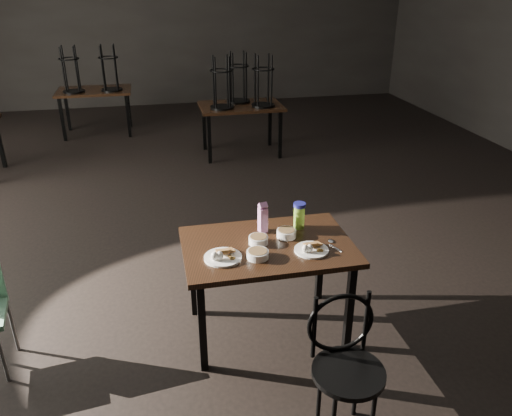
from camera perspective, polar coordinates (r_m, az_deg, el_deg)
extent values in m
plane|color=black|center=(5.32, -5.96, -2.83)|extent=(12.00, 12.00, 0.00)
cube|color=black|center=(10.73, -10.34, 20.01)|extent=(10.00, 0.04, 3.20)
cube|color=black|center=(3.55, 1.36, -4.44)|extent=(1.20, 0.80, 0.04)
cube|color=black|center=(3.42, -6.16, -13.38)|extent=(0.05, 0.05, 0.71)
cube|color=black|center=(3.64, 10.64, -11.10)|extent=(0.05, 0.05, 0.71)
cube|color=black|center=(3.95, -7.22, -7.69)|extent=(0.05, 0.05, 0.71)
cube|color=black|center=(4.13, 7.34, -6.05)|extent=(0.05, 0.05, 0.71)
cylinder|color=white|center=(3.37, -3.80, -5.65)|extent=(0.26, 0.26, 0.02)
cube|color=olive|center=(3.38, -3.85, -4.51)|extent=(0.09, 0.09, 0.04)
cube|color=olive|center=(3.38, -3.33, -4.46)|extent=(0.11, 0.11, 0.03)
ellipsoid|color=white|center=(3.31, -4.78, -5.49)|extent=(0.05, 0.05, 0.06)
ellipsoid|color=white|center=(3.32, -4.17, -5.43)|extent=(0.05, 0.05, 0.06)
cylinder|color=white|center=(3.47, 6.34, -4.79)|extent=(0.24, 0.24, 0.01)
cube|color=olive|center=(3.48, 6.27, -3.76)|extent=(0.09, 0.08, 0.04)
cube|color=olive|center=(3.49, 6.71, -3.71)|extent=(0.10, 0.10, 0.03)
ellipsoid|color=white|center=(3.41, 5.63, -4.65)|extent=(0.05, 0.05, 0.06)
ellipsoid|color=white|center=(3.42, 6.16, -4.59)|extent=(0.05, 0.05, 0.06)
cylinder|color=white|center=(3.53, 0.27, -3.67)|extent=(0.14, 0.14, 0.05)
cylinder|color=brown|center=(3.53, 0.27, -3.40)|extent=(0.12, 0.12, 0.01)
cylinder|color=white|center=(3.63, 3.49, -2.91)|extent=(0.14, 0.14, 0.06)
cylinder|color=brown|center=(3.62, 3.50, -2.64)|extent=(0.12, 0.12, 0.01)
cylinder|color=white|center=(3.36, 0.19, -5.32)|extent=(0.15, 0.15, 0.05)
cylinder|color=brown|center=(3.35, 0.19, -5.05)|extent=(0.13, 0.13, 0.01)
cube|color=#9A1C7F|center=(3.67, 0.78, -1.37)|extent=(0.07, 0.07, 0.19)
cube|color=#9A1C7F|center=(3.62, 0.79, 0.22)|extent=(0.07, 0.07, 0.06)
cylinder|color=#8FCA3B|center=(3.73, 4.95, -1.07)|extent=(0.09, 0.09, 0.18)
cylinder|color=navy|center=(3.69, 5.00, 0.35)|extent=(0.10, 0.10, 0.03)
ellipsoid|color=silver|center=(3.61, 8.54, -3.74)|extent=(0.06, 0.07, 0.01)
cube|color=silver|center=(3.53, 9.09, -4.53)|extent=(0.06, 0.12, 0.00)
cylinder|color=black|center=(2.97, 10.52, -18.01)|extent=(0.41, 0.41, 0.03)
torus|color=black|center=(2.96, 9.63, -12.84)|extent=(0.40, 0.04, 0.40)
cylinder|color=black|center=(3.25, 11.41, -19.27)|extent=(0.03, 0.03, 0.47)
cylinder|color=black|center=(3.18, 7.27, -20.10)|extent=(0.03, 0.03, 0.47)
cylinder|color=black|center=(3.10, 13.19, -22.13)|extent=(0.03, 0.03, 0.47)
cylinder|color=slate|center=(3.79, -27.02, -14.80)|extent=(0.02, 0.02, 0.43)
cylinder|color=slate|center=(4.03, -26.04, -12.02)|extent=(0.02, 0.02, 0.43)
cube|color=black|center=(7.87, -27.22, 6.62)|extent=(0.05, 0.05, 0.71)
cube|color=black|center=(7.48, -1.75, 11.55)|extent=(1.20, 0.80, 0.04)
cube|color=black|center=(7.20, -5.35, 7.81)|extent=(0.05, 0.05, 0.71)
cube|color=black|center=(7.38, 2.76, 8.34)|extent=(0.05, 0.05, 0.71)
cube|color=black|center=(7.81, -5.95, 9.16)|extent=(0.05, 0.05, 0.71)
cube|color=black|center=(7.98, 1.59, 9.64)|extent=(0.05, 0.05, 0.71)
cylinder|color=black|center=(7.28, -3.90, 11.41)|extent=(0.34, 0.34, 0.03)
torus|color=black|center=(7.18, -4.02, 15.29)|extent=(0.32, 0.32, 0.02)
cylinder|color=black|center=(7.31, -3.31, 14.41)|extent=(0.03, 0.03, 0.70)
cylinder|color=black|center=(7.29, -4.90, 14.33)|extent=(0.03, 0.03, 0.70)
cylinder|color=black|center=(7.09, -4.68, 14.04)|extent=(0.03, 0.03, 0.70)
cylinder|color=black|center=(7.12, -3.05, 14.13)|extent=(0.03, 0.03, 0.70)
cylinder|color=black|center=(7.39, 0.80, 11.66)|extent=(0.34, 0.34, 0.03)
torus|color=black|center=(7.29, 0.83, 15.49)|extent=(0.32, 0.32, 0.02)
cylinder|color=black|center=(7.43, 1.42, 14.61)|extent=(0.03, 0.03, 0.70)
cylinder|color=black|center=(7.38, -0.13, 14.56)|extent=(0.03, 0.03, 0.70)
cylinder|color=black|center=(7.19, 0.21, 14.28)|extent=(0.03, 0.03, 0.70)
cylinder|color=black|center=(7.24, 1.79, 14.33)|extent=(0.03, 0.03, 0.70)
cylinder|color=black|center=(7.64, -2.00, 12.11)|extent=(0.34, 0.34, 0.03)
torus|color=black|center=(7.55, -2.06, 15.81)|extent=(0.32, 0.32, 0.02)
cylinder|color=black|center=(7.68, -1.43, 14.96)|extent=(0.03, 0.03, 0.70)
cylinder|color=black|center=(7.65, -2.93, 14.89)|extent=(0.03, 0.03, 0.70)
cylinder|color=black|center=(7.46, -2.68, 14.63)|extent=(0.03, 0.03, 0.70)
cylinder|color=black|center=(7.49, -1.13, 14.70)|extent=(0.03, 0.03, 0.70)
cube|color=black|center=(8.94, -18.03, 12.61)|extent=(1.20, 0.80, 0.04)
cube|color=black|center=(8.78, -21.26, 9.40)|extent=(0.05, 0.05, 0.71)
cube|color=black|center=(8.68, -14.41, 10.14)|extent=(0.05, 0.05, 0.71)
cube|color=black|center=(9.40, -20.76, 10.42)|extent=(0.05, 0.05, 0.71)
cube|color=black|center=(9.30, -14.34, 11.11)|extent=(0.05, 0.05, 0.71)
cylinder|color=black|center=(8.83, -20.10, 12.41)|extent=(0.34, 0.34, 0.03)
torus|color=black|center=(8.74, -20.60, 15.59)|extent=(0.32, 0.32, 0.02)
cylinder|color=black|center=(8.85, -19.73, 14.91)|extent=(0.03, 0.03, 0.70)
cylinder|color=black|center=(8.87, -21.04, 14.75)|extent=(0.03, 0.03, 0.70)
cylinder|color=black|center=(8.68, -21.20, 14.53)|extent=(0.03, 0.03, 0.70)
cylinder|color=black|center=(8.65, -19.87, 14.69)|extent=(0.03, 0.03, 0.70)
cylinder|color=black|center=(8.77, -16.14, 12.85)|extent=(0.34, 0.34, 0.03)
torus|color=black|center=(8.68, -16.55, 16.06)|extent=(0.32, 0.32, 0.02)
cylinder|color=black|center=(8.79, -15.74, 15.37)|extent=(0.03, 0.03, 0.70)
cylinder|color=black|center=(8.81, -17.07, 15.22)|extent=(0.03, 0.03, 0.70)
cylinder|color=black|center=(8.61, -17.15, 15.01)|extent=(0.03, 0.03, 0.70)
cylinder|color=black|center=(8.60, -15.79, 15.16)|extent=(0.03, 0.03, 0.70)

